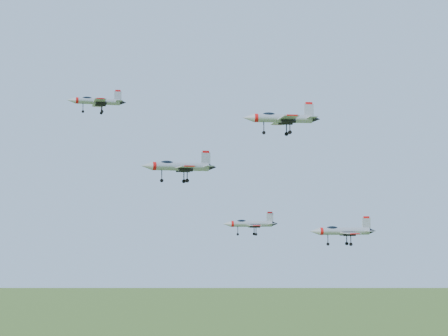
{
  "coord_description": "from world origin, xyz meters",
  "views": [
    {
      "loc": [
        -8.28,
        -108.51,
        125.63
      ],
      "look_at": [
        -2.18,
        -2.26,
        132.73
      ],
      "focal_mm": 50.0,
      "sensor_mm": 36.0,
      "label": 1
    }
  ],
  "objects": [
    {
      "name": "jet_left_low",
      "position": [
        3.09,
        6.38,
        123.02
      ],
      "size": [
        10.43,
        8.64,
        2.79
      ],
      "rotation": [
        0.0,
        0.0,
        0.08
      ],
      "color": "#969BA2"
    },
    {
      "name": "jet_lead",
      "position": [
        -26.13,
        11.82,
        146.53
      ],
      "size": [
        11.34,
        9.55,
        3.05
      ],
      "rotation": [
        0.0,
        0.0,
        0.21
      ],
      "color": "#969BA2"
    },
    {
      "name": "jet_left_high",
      "position": [
        -10.08,
        3.77,
        133.4
      ],
      "size": [
        13.94,
        11.79,
        3.76
      ],
      "rotation": [
        0.0,
        0.0,
        0.24
      ],
      "color": "#969BA2"
    },
    {
      "name": "jet_right_high",
      "position": [
        4.78,
        -21.46,
        138.56
      ],
      "size": [
        11.35,
        9.4,
        3.03
      ],
      "rotation": [
        0.0,
        0.0,
        0.08
      ],
      "color": "#969BA2"
    },
    {
      "name": "jet_right_low",
      "position": [
        15.77,
        -12.07,
        122.28
      ],
      "size": [
        10.83,
        8.96,
        2.89
      ],
      "rotation": [
        0.0,
        0.0,
        0.07
      ],
      "color": "#969BA2"
    }
  ]
}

